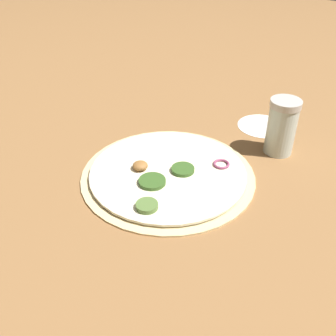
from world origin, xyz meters
The scene contains 4 objects.
ground_plane centered at (0.00, 0.00, 0.00)m, with size 3.00×3.00×0.00m, color olive.
pizza centered at (0.00, 0.00, 0.01)m, with size 0.29×0.29×0.02m.
spice_jar centered at (-0.12, -0.19, 0.05)m, with size 0.05×0.05×0.10m.
flour_patch centered at (-0.05, -0.26, 0.00)m, with size 0.10×0.10×0.00m.
Camera 1 is at (-0.33, 0.43, 0.40)m, focal length 42.00 mm.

